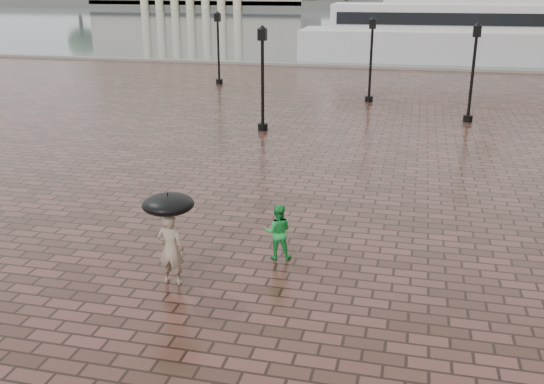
{
  "coord_description": "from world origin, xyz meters",
  "views": [
    {
      "loc": [
        0.6,
        -15.59,
        6.24
      ],
      "look_at": [
        -2.67,
        -2.04,
        1.4
      ],
      "focal_mm": 40.0,
      "sensor_mm": 36.0,
      "label": 1
    }
  ],
  "objects_px": {
    "child_pedestrian": "(278,232)",
    "ferry_near": "(460,30)",
    "adult_pedestrian": "(171,249)",
    "street_lamps": "(378,60)"
  },
  "relations": [
    {
      "from": "adult_pedestrian",
      "to": "ferry_near",
      "type": "bearing_deg",
      "value": -100.64
    },
    {
      "from": "street_lamps",
      "to": "ferry_near",
      "type": "height_order",
      "value": "ferry_near"
    },
    {
      "from": "child_pedestrian",
      "to": "ferry_near",
      "type": "distance_m",
      "value": 41.07
    },
    {
      "from": "street_lamps",
      "to": "adult_pedestrian",
      "type": "bearing_deg",
      "value": -96.97
    },
    {
      "from": "street_lamps",
      "to": "child_pedestrian",
      "type": "distance_m",
      "value": 20.43
    },
    {
      "from": "child_pedestrian",
      "to": "ferry_near",
      "type": "xyz_separation_m",
      "value": [
        5.93,
        40.59,
        1.89
      ]
    },
    {
      "from": "street_lamps",
      "to": "ferry_near",
      "type": "xyz_separation_m",
      "value": [
        5.17,
        20.25,
        0.24
      ]
    },
    {
      "from": "street_lamps",
      "to": "ferry_near",
      "type": "distance_m",
      "value": 20.9
    },
    {
      "from": "ferry_near",
      "to": "adult_pedestrian",
      "type": "bearing_deg",
      "value": -102.42
    },
    {
      "from": "adult_pedestrian",
      "to": "child_pedestrian",
      "type": "bearing_deg",
      "value": -137.65
    }
  ]
}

